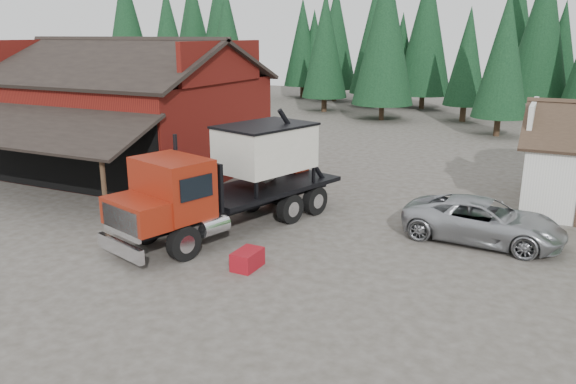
% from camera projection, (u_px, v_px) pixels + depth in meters
% --- Properties ---
extents(ground, '(120.00, 120.00, 0.00)m').
position_uv_depth(ground, '(194.00, 270.00, 18.09)').
color(ground, '#423D34').
rests_on(ground, ground).
extents(red_barn, '(12.80, 13.63, 7.18)m').
position_uv_depth(red_barn, '(130.00, 122.00, 30.55)').
color(red_barn, maroon).
rests_on(red_barn, ground).
extents(conifer_backdrop, '(76.00, 16.00, 16.00)m').
position_uv_depth(conifer_backdrop, '(445.00, 112.00, 54.46)').
color(conifer_backdrop, black).
rests_on(conifer_backdrop, ground).
extents(near_pine_a, '(4.40, 4.40, 11.40)m').
position_uv_depth(near_pine_a, '(168.00, 44.00, 49.82)').
color(near_pine_a, '#382619').
rests_on(near_pine_a, ground).
extents(near_pine_b, '(3.96, 3.96, 10.40)m').
position_uv_depth(near_pine_b, '(504.00, 54.00, 39.94)').
color(near_pine_b, '#382619').
rests_on(near_pine_b, ground).
extents(near_pine_d, '(5.28, 5.28, 13.40)m').
position_uv_depth(near_pine_d, '(385.00, 33.00, 47.19)').
color(near_pine_d, '#382619').
rests_on(near_pine_d, ground).
extents(feed_truck, '(5.46, 10.30, 4.50)m').
position_uv_depth(feed_truck, '(234.00, 176.00, 21.37)').
color(feed_truck, black).
rests_on(feed_truck, ground).
extents(silver_car, '(5.81, 2.98, 1.57)m').
position_uv_depth(silver_car, '(483.00, 221.00, 20.37)').
color(silver_car, '#A1A4A9').
rests_on(silver_car, ground).
extents(equip_box, '(0.72, 1.11, 0.60)m').
position_uv_depth(equip_box, '(247.00, 259.00, 18.14)').
color(equip_box, maroon).
rests_on(equip_box, ground).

